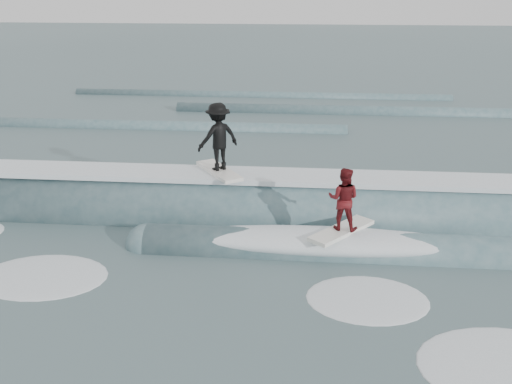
{
  "coord_description": "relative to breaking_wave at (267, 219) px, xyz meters",
  "views": [
    {
      "loc": [
        1.31,
        -11.06,
        6.41
      ],
      "look_at": [
        0.0,
        3.12,
        1.1
      ],
      "focal_mm": 40.0,
      "sensor_mm": 36.0,
      "label": 1
    }
  ],
  "objects": [
    {
      "name": "ground",
      "position": [
        -0.25,
        -3.81,
        -0.04
      ],
      "size": [
        160.0,
        160.0,
        0.0
      ],
      "primitive_type": "plane",
      "color": "#3A5155",
      "rests_on": "ground"
    },
    {
      "name": "breaking_wave",
      "position": [
        0.0,
        0.0,
        0.0
      ],
      "size": [
        20.71,
        3.99,
        2.42
      ],
      "color": "#3D5E67",
      "rests_on": "ground"
    },
    {
      "name": "surfer_black",
      "position": [
        -1.4,
        0.31,
        2.23
      ],
      "size": [
        1.57,
        1.97,
        2.0
      ],
      "color": "white",
      "rests_on": "ground"
    },
    {
      "name": "surfer_red",
      "position": [
        1.98,
        -1.89,
        1.29
      ],
      "size": [
        1.71,
        1.88,
        1.67
      ],
      "color": "white",
      "rests_on": "ground"
    },
    {
      "name": "whitewater",
      "position": [
        1.31,
        -4.27,
        -0.04
      ],
      "size": [
        18.27,
        6.63,
        0.1
      ],
      "color": "white",
      "rests_on": "ground"
    },
    {
      "name": "far_swells",
      "position": [
        -0.86,
        13.84,
        -0.04
      ],
      "size": [
        35.4,
        8.65,
        0.8
      ],
      "color": "#3D5E67",
      "rests_on": "ground"
    }
  ]
}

